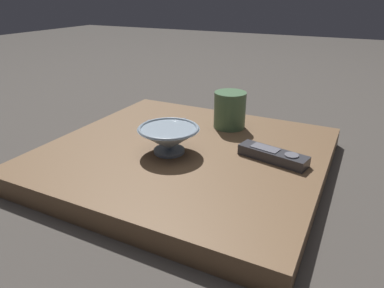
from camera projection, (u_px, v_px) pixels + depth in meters
The scene contains 6 objects.
ground_plane at pixel (186, 165), 0.89m from camera, with size 6.00×6.00×0.00m, color #47423D.
table at pixel (185, 157), 0.88m from camera, with size 0.66×0.63×0.05m.
cereal_bowl at pixel (169, 138), 0.83m from camera, with size 0.15×0.15×0.07m.
coffee_mug at pixel (230, 110), 0.99m from camera, with size 0.09×0.09×0.10m.
teaspoon at pixel (154, 123), 1.00m from camera, with size 0.08×0.10×0.02m.
tv_remote_near at pixel (273, 155), 0.80m from camera, with size 0.17×0.08×0.03m.
Camera 1 is at (0.37, -0.70, 0.41)m, focal length 32.82 mm.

